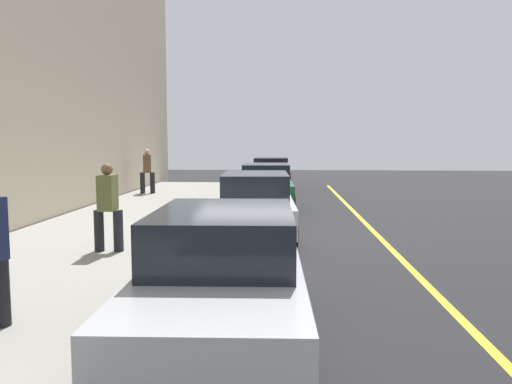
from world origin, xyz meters
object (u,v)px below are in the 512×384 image
(parked_car_silver, at_px, (223,275))
(pedestrian_brown_coat, at_px, (147,170))
(parked_car_white, at_px, (256,204))
(parked_car_green, at_px, (266,186))
(pedestrian_olive_coat, at_px, (108,205))
(parked_car_maroon, at_px, (271,173))

(parked_car_silver, xyz_separation_m, pedestrian_brown_coat, (-14.99, -4.92, 0.37))
(pedestrian_brown_coat, bearing_deg, parked_car_white, 31.03)
(parked_car_green, height_order, parked_car_white, same)
(pedestrian_olive_coat, bearing_deg, pedestrian_brown_coat, -168.81)
(parked_car_silver, bearing_deg, parked_car_maroon, 179.69)
(parked_car_green, relative_size, pedestrian_olive_coat, 2.42)
(parked_car_green, relative_size, parked_car_silver, 0.94)
(parked_car_green, xyz_separation_m, parked_car_silver, (11.95, -0.10, 0.00))
(parked_car_green, xyz_separation_m, pedestrian_brown_coat, (-3.04, -5.02, 0.37))
(parked_car_maroon, bearing_deg, parked_car_white, -0.45)
(pedestrian_brown_coat, bearing_deg, parked_car_green, 58.75)
(parked_car_white, height_order, pedestrian_brown_coat, pedestrian_brown_coat)
(parked_car_silver, height_order, pedestrian_olive_coat, pedestrian_olive_coat)
(parked_car_white, bearing_deg, pedestrian_olive_coat, -43.89)
(parked_car_white, xyz_separation_m, pedestrian_olive_coat, (2.85, -2.74, 0.32))
(parked_car_green, distance_m, parked_car_white, 5.15)
(parked_car_green, xyz_separation_m, pedestrian_olive_coat, (8.00, -2.83, 0.32))
(parked_car_white, bearing_deg, pedestrian_brown_coat, -148.97)
(parked_car_white, bearing_deg, parked_car_silver, -0.07)
(parked_car_white, distance_m, pedestrian_brown_coat, 9.57)
(parked_car_silver, distance_m, pedestrian_olive_coat, 4.81)
(parked_car_green, bearing_deg, pedestrian_olive_coat, -19.49)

